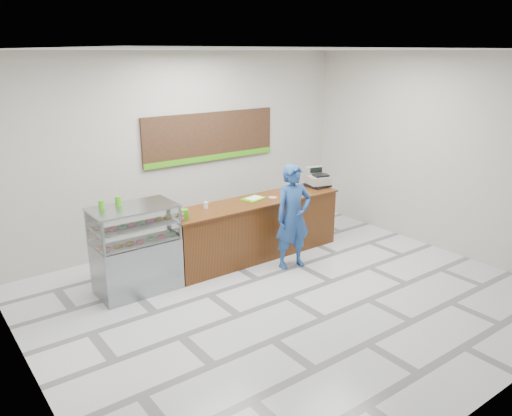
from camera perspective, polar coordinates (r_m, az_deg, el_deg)
floor at (r=7.51m, az=3.68°, el=-10.14°), size 7.00×7.00×0.00m
back_wall at (r=9.31m, az=-8.19°, el=6.59°), size 7.00×0.00×7.00m
ceiling at (r=6.66m, az=4.29°, el=17.61°), size 7.00×7.00×0.00m
sales_counter at (r=8.73m, az=-0.06°, el=-2.35°), size 3.26×0.76×1.03m
display_case at (r=7.65m, az=-13.57°, el=-4.53°), size 1.22×0.72×1.33m
menu_board at (r=9.51m, az=-5.18°, el=8.05°), size 2.80×0.06×0.90m
cash_register at (r=9.51m, az=7.05°, el=3.27°), size 0.48×0.49×0.37m
card_terminal at (r=8.95m, az=3.53°, el=1.70°), size 0.13×0.19×0.04m
serving_tray at (r=8.64m, az=-0.28°, el=1.08°), size 0.44×0.36×0.02m
napkin_box at (r=7.81m, az=-9.01°, el=-0.60°), size 0.15×0.15×0.11m
straw_cup at (r=8.16m, az=-5.75°, el=0.31°), size 0.07×0.07×0.11m
promo_box at (r=7.67m, az=-8.44°, el=-0.74°), size 0.20×0.17×0.16m
donut_decal at (r=8.75m, az=1.91°, el=1.22°), size 0.15×0.15×0.00m
green_cup_left at (r=7.43m, az=-17.25°, el=0.38°), size 0.08×0.08×0.13m
green_cup_right at (r=7.52m, az=-15.46°, el=0.78°), size 0.09×0.09×0.14m
customer at (r=8.23m, az=4.27°, el=-1.00°), size 0.71×0.53×1.75m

